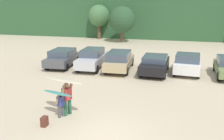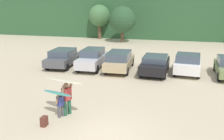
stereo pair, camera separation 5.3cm
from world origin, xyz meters
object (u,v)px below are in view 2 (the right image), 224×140
at_px(parked_car_black, 155,64).
at_px(parked_car_dark_gray, 63,57).
at_px(parked_car_white, 188,63).
at_px(backpack_dropped, 44,121).
at_px(parked_car_silver, 92,58).
at_px(parked_car_tan, 120,60).
at_px(person_adult, 67,97).
at_px(surfboard_teal, 57,93).
at_px(surfboard_cream, 63,80).
at_px(person_child, 60,103).

bearing_deg(parked_car_black, parked_car_dark_gray, 91.06).
xyz_separation_m(parked_car_white, backpack_dropped, (-6.53, -10.67, -0.59)).
distance_m(parked_car_silver, parked_car_black, 5.28).
distance_m(parked_car_tan, backpack_dropped, 10.33).
relative_size(person_adult, surfboard_teal, 0.93).
bearing_deg(parked_car_tan, person_adult, 173.70).
bearing_deg(surfboard_cream, parked_car_silver, -62.74).
bearing_deg(parked_car_silver, backpack_dropped, -176.09).
bearing_deg(surfboard_cream, backpack_dropped, 88.36).
bearing_deg(backpack_dropped, parked_car_silver, 96.80).
distance_m(parked_car_black, surfboard_cream, 9.62).
bearing_deg(parked_car_black, person_child, 159.67).
height_order(person_adult, person_child, person_adult).
relative_size(parked_car_silver, person_adult, 2.76).
bearing_deg(surfboard_teal, parked_car_silver, -65.26).
bearing_deg(person_adult, surfboard_teal, 82.65).
xyz_separation_m(parked_car_white, person_adult, (-6.01, -9.31, 0.12)).
xyz_separation_m(parked_car_tan, person_adult, (-0.62, -8.89, 0.09)).
bearing_deg(parked_car_white, surfboard_teal, 151.52).
bearing_deg(parked_car_black, backpack_dropped, 160.22).
xyz_separation_m(parked_car_silver, person_child, (1.55, -9.24, -0.16)).
bearing_deg(person_adult, parked_car_dark_gray, -38.69).
bearing_deg(backpack_dropped, parked_car_black, 68.18).
bearing_deg(parked_car_tan, person_child, 172.60).
height_order(parked_car_dark_gray, person_child, parked_car_dark_gray).
xyz_separation_m(parked_car_tan, person_child, (-0.81, -9.20, -0.13)).
distance_m(parked_car_dark_gray, backpack_dropped, 11.00).
distance_m(person_adult, surfboard_cream, 0.89).
bearing_deg(surfboard_teal, backpack_dropped, 90.72).
height_order(parked_car_black, backpack_dropped, parked_car_black).
relative_size(parked_car_tan, surfboard_teal, 2.65).
relative_size(surfboard_cream, surfboard_teal, 1.30).
bearing_deg(surfboard_cream, parked_car_black, -95.37).
height_order(parked_car_silver, parked_car_tan, parked_car_silver).
relative_size(person_adult, surfboard_cream, 0.72).
bearing_deg(person_child, surfboard_teal, 84.73).
relative_size(parked_car_white, person_child, 3.23).
distance_m(parked_car_silver, person_adult, 9.10).
bearing_deg(surfboard_teal, surfboard_cream, -101.87).
bearing_deg(backpack_dropped, surfboard_cream, 71.46).
height_order(parked_car_white, person_child, parked_car_white).
height_order(person_child, surfboard_cream, surfboard_cream).
bearing_deg(parked_car_silver, person_child, -173.40).
bearing_deg(surfboard_teal, parked_car_tan, -79.64).
bearing_deg(parked_car_silver, surfboard_teal, -173.92).
bearing_deg(parked_car_black, surfboard_cream, 159.77).
xyz_separation_m(parked_car_dark_gray, surfboard_cream, (4.38, -8.99, 1.02)).
distance_m(parked_car_dark_gray, surfboard_cream, 10.05).
relative_size(parked_car_black, person_child, 3.53).
height_order(parked_car_dark_gray, person_adult, person_adult).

